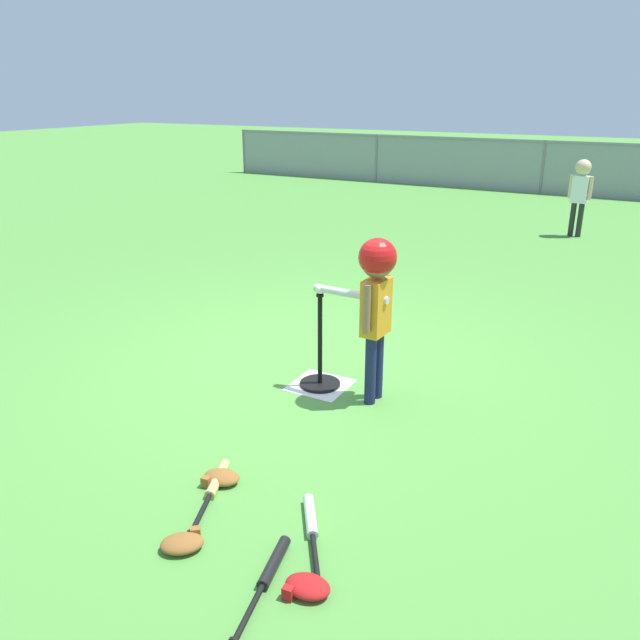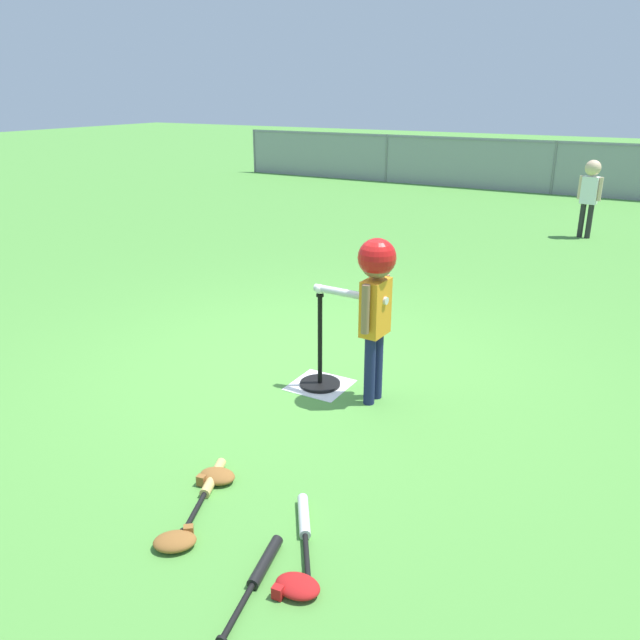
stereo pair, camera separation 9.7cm
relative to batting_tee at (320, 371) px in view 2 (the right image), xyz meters
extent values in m
plane|color=#51933D|center=(-0.32, 0.30, -0.13)|extent=(60.00, 60.00, 0.00)
cube|color=white|center=(0.00, 0.00, -0.12)|extent=(0.44, 0.44, 0.01)
cylinder|color=black|center=(0.00, 0.00, -0.11)|extent=(0.32, 0.32, 0.03)
cylinder|color=black|center=(0.00, 0.00, 0.26)|extent=(0.04, 0.04, 0.73)
cylinder|color=black|center=(0.00, 0.00, 0.62)|extent=(0.06, 0.06, 0.02)
sphere|color=white|center=(0.00, 0.00, 0.67)|extent=(0.07, 0.07, 0.07)
cylinder|color=#191E4C|center=(0.47, -0.08, 0.14)|extent=(0.08, 0.08, 0.53)
cylinder|color=#191E4C|center=(0.47, 0.03, 0.14)|extent=(0.08, 0.08, 0.53)
cube|color=orange|center=(0.47, -0.02, 0.61)|extent=(0.15, 0.24, 0.41)
cylinder|color=#8C6647|center=(0.46, -0.17, 0.64)|extent=(0.06, 0.06, 0.35)
cylinder|color=#8C6647|center=(0.48, 0.12, 0.64)|extent=(0.06, 0.06, 0.35)
sphere|color=#8C6647|center=(0.47, -0.02, 0.95)|extent=(0.24, 0.24, 0.24)
sphere|color=red|center=(0.47, -0.02, 0.98)|extent=(0.27, 0.27, 0.27)
cylinder|color=silver|center=(0.26, -0.01, 0.68)|extent=(0.60, 0.09, 0.06)
cylinder|color=#262626|center=(1.05, 6.63, 0.14)|extent=(0.08, 0.08, 0.53)
cylinder|color=#262626|center=(0.93, 6.65, 0.14)|extent=(0.08, 0.08, 0.53)
cube|color=white|center=(0.99, 6.64, 0.61)|extent=(0.25, 0.17, 0.41)
cylinder|color=beige|center=(1.13, 6.62, 0.64)|extent=(0.06, 0.06, 0.35)
cylinder|color=beige|center=(0.84, 6.66, 0.64)|extent=(0.06, 0.06, 0.35)
sphere|color=beige|center=(0.99, 6.64, 0.95)|extent=(0.24, 0.24, 0.24)
cylinder|color=silver|center=(0.75, -1.49, -0.10)|extent=(0.23, 0.30, 0.06)
cylinder|color=black|center=(0.93, -1.76, -0.10)|extent=(0.20, 0.29, 0.03)
cylinder|color=black|center=(1.02, -1.90, -0.10)|extent=(0.05, 0.04, 0.05)
cylinder|color=#DBB266|center=(0.09, -1.45, -0.10)|extent=(0.18, 0.33, 0.06)
cylinder|color=black|center=(0.21, -1.76, -0.10)|extent=(0.15, 0.32, 0.03)
cylinder|color=black|center=(0.27, -1.92, -0.10)|extent=(0.05, 0.03, 0.05)
cylinder|color=black|center=(0.77, -1.89, -0.10)|extent=(0.13, 0.34, 0.06)
cylinder|color=black|center=(0.84, -2.21, -0.10)|extent=(0.10, 0.33, 0.03)
ellipsoid|color=brown|center=(0.11, -1.43, -0.09)|extent=(0.24, 0.19, 0.07)
cube|color=brown|center=(0.06, -1.51, -0.09)|extent=(0.06, 0.05, 0.06)
ellipsoid|color=#B21919|center=(0.99, -1.95, -0.09)|extent=(0.23, 0.18, 0.07)
cube|color=#B21919|center=(0.93, -2.03, -0.09)|extent=(0.05, 0.04, 0.06)
ellipsoid|color=brown|center=(0.29, -2.00, -0.09)|extent=(0.27, 0.26, 0.07)
cube|color=brown|center=(0.29, -1.90, -0.09)|extent=(0.06, 0.06, 0.06)
cylinder|color=slate|center=(-8.32, 10.92, 0.45)|extent=(0.06, 0.06, 1.15)
cylinder|color=slate|center=(-4.32, 10.92, 0.45)|extent=(0.06, 0.06, 1.15)
cylinder|color=slate|center=(-0.32, 10.92, 0.45)|extent=(0.06, 0.06, 1.15)
cube|color=gray|center=(-0.32, 10.92, 0.97)|extent=(16.00, 0.03, 0.03)
cube|color=gray|center=(-0.32, 10.92, 0.45)|extent=(16.00, 0.01, 1.15)
camera|label=1|loc=(2.15, -3.97, 2.08)|focal=35.54mm
camera|label=2|loc=(2.24, -3.93, 2.08)|focal=35.54mm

